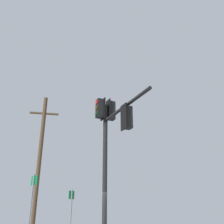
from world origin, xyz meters
The scene contains 4 objects.
signal_mast_assembly centered at (-0.69, -0.25, 4.75)m, with size 0.97×3.84×6.72m.
utility_pole_wooden centered at (0.73, -9.12, 5.22)m, with size 2.05×0.63×10.17m.
route_sign_primary centered at (2.10, -1.56, 1.89)m, with size 0.21×0.30×3.15m.
route_sign_secondary centered at (0.15, -2.73, 1.63)m, with size 0.28×0.12×2.77m.
Camera 1 is at (3.82, 9.77, 1.29)m, focal length 43.02 mm.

